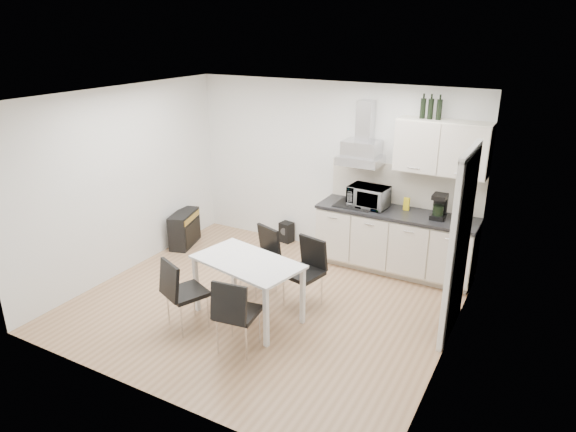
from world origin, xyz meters
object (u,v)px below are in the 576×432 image
at_px(chair_far_right, 303,274).
at_px(kitchenette, 400,217).
at_px(chair_near_left, 187,293).
at_px(chair_near_right, 238,313).
at_px(chair_far_left, 258,261).
at_px(dining_table, 248,268).
at_px(guitar_amp, 184,229).
at_px(floor_speaker, 287,232).

bearing_deg(chair_far_right, kitchenette, -102.75).
xyz_separation_m(chair_near_left, chair_near_right, (0.77, -0.08, 0.00)).
bearing_deg(kitchenette, chair_near_left, -122.91).
xyz_separation_m(chair_far_left, chair_near_right, (0.50, -1.20, 0.00)).
bearing_deg(chair_far_left, chair_far_right, -163.54).
distance_m(dining_table, chair_near_right, 0.70).
relative_size(chair_far_left, guitar_amp, 1.23).
height_order(chair_far_left, chair_far_right, same).
relative_size(chair_far_right, chair_near_left, 1.00).
distance_m(chair_far_left, chair_near_right, 1.30).
bearing_deg(chair_near_left, chair_far_right, 71.31).
bearing_deg(chair_near_left, kitchenette, 80.22).
relative_size(chair_near_left, guitar_amp, 1.23).
height_order(chair_far_left, chair_near_right, same).
height_order(dining_table, guitar_amp, dining_table).
bearing_deg(kitchenette, chair_far_left, -133.59).
bearing_deg(chair_far_right, chair_near_right, 93.13).
height_order(chair_near_right, guitar_amp, chair_near_right).
relative_size(chair_far_right, guitar_amp, 1.23).
height_order(kitchenette, chair_far_right, kitchenette).
bearing_deg(floor_speaker, kitchenette, 6.02).
relative_size(kitchenette, dining_table, 1.80).
relative_size(dining_table, guitar_amp, 1.96).
bearing_deg(chair_near_left, guitar_amp, 153.44).
bearing_deg(chair_near_right, chair_far_right, 72.73).
bearing_deg(chair_near_left, floor_speaker, 117.52).
xyz_separation_m(kitchenette, chair_near_right, (-0.92, -2.69, -0.39)).
xyz_separation_m(kitchenette, guitar_amp, (-3.28, -0.73, -0.55)).
bearing_deg(chair_far_left, dining_table, 131.67).
relative_size(kitchenette, chair_near_left, 2.86).
bearing_deg(guitar_amp, chair_far_right, -33.84).
xyz_separation_m(chair_far_right, chair_near_left, (-0.96, -1.07, 0.00)).
height_order(dining_table, chair_far_right, chair_far_right).
height_order(kitchenette, chair_near_left, kitchenette).
distance_m(chair_near_right, floor_speaker, 3.03).
height_order(chair_far_right, chair_near_left, same).
distance_m(chair_far_left, chair_far_right, 0.69).
height_order(kitchenette, chair_far_left, kitchenette).
xyz_separation_m(chair_near_left, guitar_amp, (-1.59, 1.88, -0.16)).
bearing_deg(guitar_amp, dining_table, -49.13).
bearing_deg(dining_table, chair_near_right, -54.41).
bearing_deg(dining_table, chair_far_right, 61.74).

